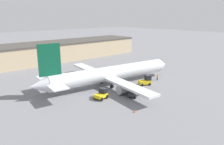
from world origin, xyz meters
TOP-DOWN VIEW (x-y plane):
  - ground_plane at (0.00, 0.00)m, footprint 400.00×400.00m
  - terminal_building at (-4.74, 38.82)m, footprint 92.13×14.83m
  - airplane at (-1.01, 0.15)m, footprint 39.76×33.75m
  - ground_crew_worker at (11.86, -5.35)m, footprint 0.39×0.39m
  - baggage_tug at (6.32, -5.86)m, footprint 3.37×2.88m
  - belt_loader_truck at (-1.71, -9.34)m, footprint 3.74×2.67m
  - pushback_tug at (-8.05, -5.61)m, footprint 3.00×2.54m
  - safety_cone_near at (-8.05, -14.97)m, footprint 0.36×0.36m
  - safety_cone_far at (1.65, -12.11)m, footprint 0.36×0.36m

SIDE VIEW (x-z plane):
  - ground_plane at x=0.00m, z-range 0.00..0.00m
  - safety_cone_near at x=-8.05m, z-range 0.00..0.55m
  - safety_cone_far at x=1.65m, z-range 0.00..0.55m
  - ground_crew_worker at x=11.86m, z-range 0.06..1.83m
  - pushback_tug at x=-8.05m, z-range -0.08..2.09m
  - belt_loader_truck at x=-1.71m, z-range -0.07..2.26m
  - baggage_tug at x=6.32m, z-range -0.15..2.36m
  - airplane at x=-1.01m, z-range -2.80..8.81m
  - terminal_building at x=-4.74m, z-range 0.01..7.11m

